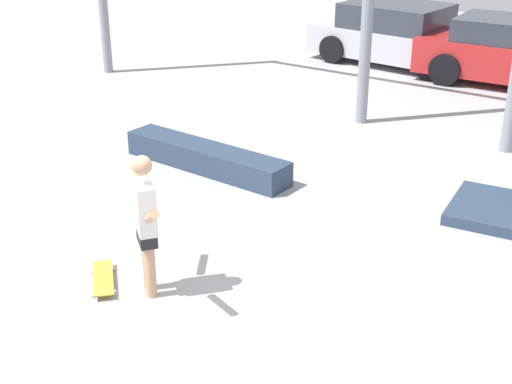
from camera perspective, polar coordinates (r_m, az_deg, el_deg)
ground_plane at (r=7.47m, az=-4.27°, el=-8.64°), size 36.00×36.00×0.00m
skateboarder at (r=7.26m, az=-8.82°, el=-2.15°), size 1.10×0.89×1.54m
skateboard at (r=7.88m, az=-12.13°, el=-6.75°), size 0.68×0.67×0.08m
grind_box at (r=10.61m, az=-4.01°, el=2.75°), size 2.82×0.66×0.36m
parked_car_silver at (r=17.05m, az=11.38°, el=12.20°), size 4.16×2.30×1.36m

